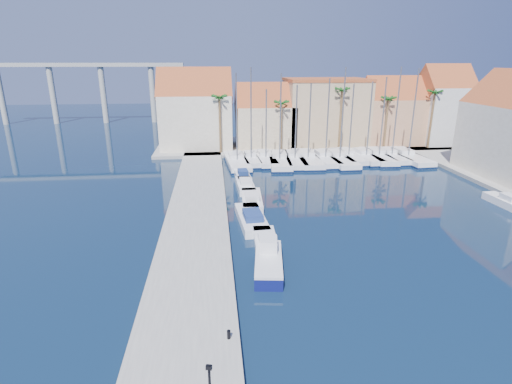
% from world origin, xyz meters
% --- Properties ---
extents(ground, '(260.00, 260.00, 0.00)m').
position_xyz_m(ground, '(0.00, 0.00, 0.00)').
color(ground, '#081732').
rests_on(ground, ground).
extents(quay_west, '(6.00, 77.00, 0.50)m').
position_xyz_m(quay_west, '(-9.00, 13.50, 0.25)').
color(quay_west, gray).
rests_on(quay_west, ground).
extents(shore_north, '(54.00, 16.00, 0.50)m').
position_xyz_m(shore_north, '(10.00, 48.00, 0.25)').
color(shore_north, gray).
rests_on(shore_north, ground).
extents(bollard, '(0.20, 0.20, 0.51)m').
position_xyz_m(bollard, '(-6.60, -4.77, 0.75)').
color(bollard, black).
rests_on(bollard, quay_west).
extents(fishing_boat, '(2.72, 6.09, 2.06)m').
position_xyz_m(fishing_boat, '(-3.29, 3.45, 0.68)').
color(fishing_boat, '#0E1456').
rests_on(fishing_boat, ground).
extents(motorboat_west_0, '(2.08, 5.80, 1.40)m').
position_xyz_m(motorboat_west_0, '(-3.04, 6.96, 0.51)').
color(motorboat_west_0, white).
rests_on(motorboat_west_0, ground).
extents(motorboat_west_1, '(2.87, 7.49, 1.40)m').
position_xyz_m(motorboat_west_1, '(-3.70, 12.41, 0.51)').
color(motorboat_west_1, white).
rests_on(motorboat_west_1, ground).
extents(motorboat_west_2, '(2.43, 6.66, 1.40)m').
position_xyz_m(motorboat_west_2, '(-3.15, 17.91, 0.51)').
color(motorboat_west_2, white).
rests_on(motorboat_west_2, ground).
extents(motorboat_west_3, '(2.11, 6.07, 1.40)m').
position_xyz_m(motorboat_west_3, '(-3.44, 23.29, 0.51)').
color(motorboat_west_3, white).
rests_on(motorboat_west_3, ground).
extents(motorboat_west_4, '(2.09, 5.55, 1.40)m').
position_xyz_m(motorboat_west_4, '(-3.46, 27.59, 0.51)').
color(motorboat_west_4, white).
rests_on(motorboat_west_4, ground).
extents(motorboat_east_1, '(1.93, 5.20, 1.40)m').
position_xyz_m(motorboat_east_1, '(24.00, 14.43, 0.51)').
color(motorboat_east_1, white).
rests_on(motorboat_east_1, ground).
extents(sailboat_0, '(3.78, 11.52, 13.35)m').
position_xyz_m(sailboat_0, '(-3.77, 35.33, 0.58)').
color(sailboat_0, white).
rests_on(sailboat_0, ground).
extents(sailboat_1, '(2.65, 8.71, 14.06)m').
position_xyz_m(sailboat_1, '(-1.55, 36.27, 0.64)').
color(sailboat_1, white).
rests_on(sailboat_1, ground).
extents(sailboat_2, '(2.90, 9.98, 11.01)m').
position_xyz_m(sailboat_2, '(0.72, 36.52, 0.57)').
color(sailboat_2, white).
rests_on(sailboat_2, ground).
extents(sailboat_3, '(4.02, 11.87, 13.29)m').
position_xyz_m(sailboat_3, '(2.70, 35.32, 0.57)').
color(sailboat_3, white).
rests_on(sailboat_3, ground).
extents(sailboat_4, '(3.56, 11.01, 11.64)m').
position_xyz_m(sailboat_4, '(5.07, 35.52, 0.56)').
color(sailboat_4, white).
rests_on(sailboat_4, ground).
extents(sailboat_5, '(3.47, 11.86, 11.83)m').
position_xyz_m(sailboat_5, '(7.14, 35.80, 0.56)').
color(sailboat_5, white).
rests_on(sailboat_5, ground).
extents(sailboat_6, '(3.07, 10.36, 12.54)m').
position_xyz_m(sailboat_6, '(9.77, 35.56, 0.58)').
color(sailboat_6, white).
rests_on(sailboat_6, ground).
extents(sailboat_7, '(3.30, 11.89, 14.10)m').
position_xyz_m(sailboat_7, '(11.92, 35.32, 0.58)').
color(sailboat_7, white).
rests_on(sailboat_7, ground).
extents(sailboat_8, '(3.39, 10.29, 11.68)m').
position_xyz_m(sailboat_8, '(13.74, 36.55, 0.57)').
color(sailboat_8, white).
rests_on(sailboat_8, ground).
extents(sailboat_9, '(3.31, 10.03, 12.01)m').
position_xyz_m(sailboat_9, '(16.44, 36.17, 0.58)').
color(sailboat_9, white).
rests_on(sailboat_9, ground).
extents(sailboat_10, '(3.53, 11.25, 12.66)m').
position_xyz_m(sailboat_10, '(18.57, 36.22, 0.57)').
color(sailboat_10, white).
rests_on(sailboat_10, ground).
extents(sailboat_11, '(3.16, 9.87, 14.10)m').
position_xyz_m(sailboat_11, '(20.56, 36.08, 0.61)').
color(sailboat_11, white).
rests_on(sailboat_11, ground).
extents(sailboat_12, '(3.94, 12.10, 13.87)m').
position_xyz_m(sailboat_12, '(22.97, 35.64, 0.57)').
color(sailboat_12, white).
rests_on(sailboat_12, ground).
extents(building_0, '(12.30, 9.00, 13.50)m').
position_xyz_m(building_0, '(-10.00, 47.00, 6.52)').
color(building_0, beige).
rests_on(building_0, shore_north).
extents(building_1, '(10.30, 8.00, 11.00)m').
position_xyz_m(building_1, '(2.00, 47.00, 5.30)').
color(building_1, tan).
rests_on(building_1, shore_north).
extents(building_2, '(14.20, 10.20, 11.50)m').
position_xyz_m(building_2, '(13.00, 48.00, 6.26)').
color(building_2, tan).
rests_on(building_2, shore_north).
extents(building_3, '(10.30, 8.00, 12.00)m').
position_xyz_m(building_3, '(25.00, 47.00, 5.86)').
color(building_3, tan).
rests_on(building_3, shore_north).
extents(building_4, '(8.30, 8.00, 14.00)m').
position_xyz_m(building_4, '(34.00, 46.00, 6.97)').
color(building_4, silver).
rests_on(building_4, shore_north).
extents(palm_0, '(2.60, 2.60, 10.15)m').
position_xyz_m(palm_0, '(-6.00, 42.00, 9.08)').
color(palm_0, brown).
rests_on(palm_0, shore_north).
extents(palm_1, '(2.60, 2.60, 9.15)m').
position_xyz_m(palm_1, '(4.00, 42.00, 8.14)').
color(palm_1, brown).
rests_on(palm_1, shore_north).
extents(palm_2, '(2.60, 2.60, 11.15)m').
position_xyz_m(palm_2, '(14.00, 42.00, 10.02)').
color(palm_2, brown).
rests_on(palm_2, shore_north).
extents(palm_3, '(2.60, 2.60, 9.65)m').
position_xyz_m(palm_3, '(22.00, 42.00, 8.61)').
color(palm_3, brown).
rests_on(palm_3, shore_north).
extents(palm_4, '(2.60, 2.60, 10.65)m').
position_xyz_m(palm_4, '(30.00, 42.00, 9.55)').
color(palm_4, brown).
rests_on(palm_4, shore_north).
extents(viaduct, '(48.00, 2.20, 14.45)m').
position_xyz_m(viaduct, '(-39.07, 82.00, 10.25)').
color(viaduct, '#9E9E99').
rests_on(viaduct, ground).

